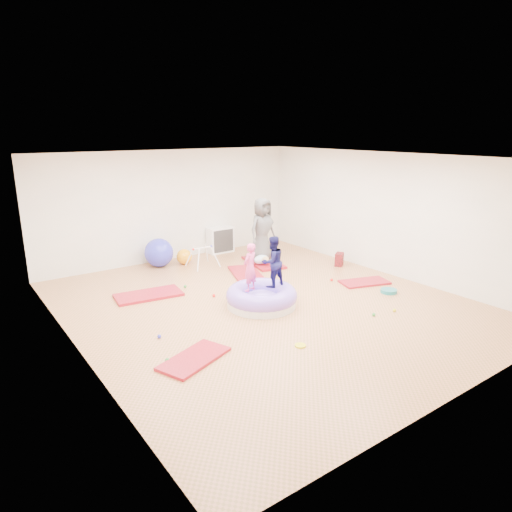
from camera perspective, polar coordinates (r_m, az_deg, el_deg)
room at (r=8.54m, az=1.18°, el=2.79°), size 7.01×8.01×2.81m
gym_mat_front_left at (r=6.96m, az=-7.73°, el=-12.60°), size 1.23×0.92×0.05m
gym_mat_mid_left at (r=9.59m, az=-13.28°, el=-4.75°), size 1.39×0.82×0.05m
gym_mat_center_back at (r=10.70m, az=-1.26°, el=-2.18°), size 1.00×1.37×0.05m
gym_mat_right at (r=10.38m, az=13.41°, el=-3.20°), size 1.17×0.83×0.04m
gym_mat_rear_right at (r=11.56m, az=0.94°, el=-0.80°), size 0.93×1.45×0.06m
inflatable_cushion at (r=8.80m, az=0.70°, el=-5.21°), size 1.37×1.37×0.43m
child_pink at (r=8.48m, az=-0.77°, el=-1.10°), size 0.39×0.32×0.92m
child_navy at (r=8.70m, az=2.09°, el=-0.41°), size 0.49×0.39×1.00m
adult_caregiver at (r=11.39m, az=0.80°, el=3.27°), size 0.84×0.61×1.61m
infant at (r=11.27m, az=0.78°, el=-0.46°), size 0.40×0.40×0.23m
ball_pit_balls at (r=8.65m, az=1.11°, el=-6.55°), size 4.65×3.55×0.07m
exercise_ball_blue at (r=11.47m, az=-12.04°, el=0.41°), size 0.71×0.71×0.71m
exercise_ball_orange at (r=11.61m, az=-8.96°, el=-0.08°), size 0.39×0.39×0.39m
infant_play_gym at (r=11.22m, az=-6.70°, el=0.26°), size 0.67×0.64×0.51m
cube_shelf at (r=12.56m, az=-4.47°, el=2.03°), size 0.71×0.35×0.71m
balance_disc at (r=9.91m, az=16.25°, el=-4.22°), size 0.34×0.34×0.07m
backpack at (r=11.53m, az=10.36°, el=-0.41°), size 0.33×0.30×0.32m
yellow_toy at (r=7.33m, az=5.56°, el=-11.08°), size 0.18×0.18×0.03m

